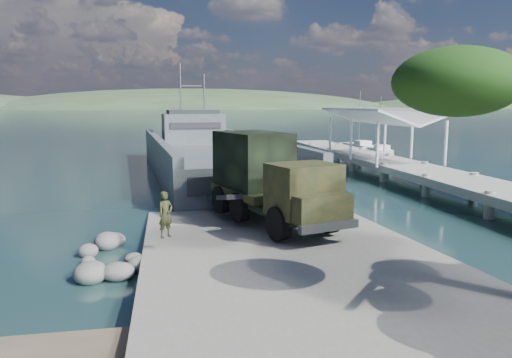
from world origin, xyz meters
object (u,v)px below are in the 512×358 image
Objects in this scene: military_truck at (268,178)px; sailboat_far at (359,147)px; landing_craft at (210,163)px; pier at (388,155)px; sailboat_near at (380,151)px; soldier at (166,225)px.

military_truck is 1.17× the size of sailboat_far.
landing_craft is at bearing 74.91° from military_truck.
pier is 6.64× the size of sailboat_near.
sailboat_far is at bearing 20.29° from soldier.
soldier is at bearing -132.54° from pier.
landing_craft is at bearing -141.48° from sailboat_near.
sailboat_near is at bearing 41.06° from military_truck.
landing_craft is 21.26× the size of soldier.
military_truck is 1.29× the size of sailboat_near.
military_truck is (0.71, -19.39, 1.55)m from landing_craft.
sailboat_far is (18.89, 36.14, -2.01)m from military_truck.
sailboat_near is at bearing 16.35° from soldier.
landing_craft reaches higher than pier.
sailboat_far reaches higher than pier.
soldier is (-3.69, -22.79, 0.48)m from landing_craft.
sailboat_far is (23.29, 39.53, -0.93)m from soldier.
sailboat_near is 0.91× the size of sailboat_far.
pier is 1.25× the size of landing_craft.
sailboat_far reaches higher than military_truck.
military_truck is 5.18× the size of soldier.
soldier is 41.86m from sailboat_near.
sailboat_near is (19.27, 31.12, -2.04)m from military_truck.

